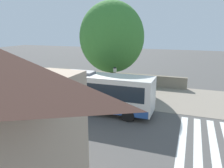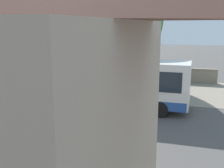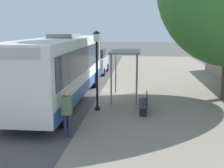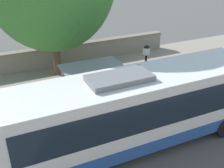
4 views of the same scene
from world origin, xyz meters
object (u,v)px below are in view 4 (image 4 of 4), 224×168
bus (137,109)px  street_lamp_near (145,74)px  bus_shelter (90,73)px  pedestrian (203,87)px  bench (126,86)px

bus → street_lamp_near: bearing=142.2°
bus_shelter → pedestrian: (1.89, 5.73, -1.11)m
street_lamp_near → bus_shelter: bearing=-119.5°
bus_shelter → bench: (-0.86, 2.50, -1.67)m
bench → street_lamp_near: street_lamp_near is taller
bench → street_lamp_near: bearing=-3.7°
bus → pedestrian: size_ratio=6.45×
pedestrian → street_lamp_near: size_ratio=0.47×
bus → street_lamp_near: 2.72m
bus_shelter → bus: bearing=11.7°
bus → bus_shelter: (-3.46, -0.72, 0.32)m
bus → street_lamp_near: (-2.12, 1.65, 0.40)m
bus → street_lamp_near: size_ratio=3.03×
bus → pedestrian: bus is taller
bus_shelter → pedestrian: size_ratio=1.68×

